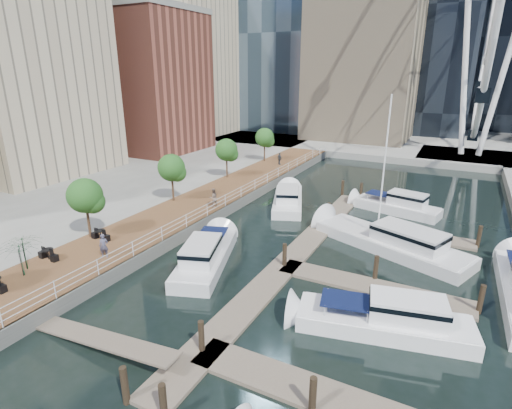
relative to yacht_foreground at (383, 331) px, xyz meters
name	(u,v)px	position (x,y,z in m)	size (l,w,h in m)	color
ground	(179,315)	(-10.50, -3.82, 0.00)	(520.00, 520.00, 0.00)	black
boardwalk	(200,206)	(-19.50, 11.18, 0.50)	(6.00, 60.00, 1.00)	brown
seawall	(226,211)	(-16.50, 11.18, 0.50)	(0.25, 60.00, 1.00)	#595954
land_inland	(25,174)	(-46.50, 11.18, 0.50)	(48.00, 90.00, 1.00)	gray
land_far	(413,119)	(-10.50, 98.18, 0.50)	(200.00, 114.00, 1.00)	gray
pier	(469,158)	(3.50, 48.18, 0.50)	(14.00, 12.00, 1.00)	gray
railing	(225,200)	(-16.60, 11.18, 1.52)	(0.10, 60.00, 1.05)	white
floating_docks	(363,265)	(-2.53, 6.16, 0.49)	(16.00, 34.00, 2.60)	#6D6051
midrise_condos	(99,67)	(-44.06, 23.00, 13.42)	(19.00, 67.00, 28.00)	#BCAD8E
street_trees	(171,168)	(-21.90, 10.18, 4.29)	(2.60, 42.60, 4.60)	#3F2B1C
cafe_tables	(24,268)	(-20.90, -5.82, 1.37)	(2.50, 13.70, 0.74)	black
yacht_foreground	(383,331)	(0.00, 0.00, 0.00)	(2.63, 9.82, 2.15)	white
pedestrian_near	(104,246)	(-18.21, -1.82, 1.83)	(0.61, 0.40, 1.67)	#46465D
pedestrian_mid	(213,198)	(-17.45, 10.46, 1.88)	(0.85, 0.66, 1.75)	#7E6557
pedestrian_far	(280,159)	(-19.18, 29.28, 1.79)	(0.93, 0.39, 1.58)	#343941
moored_yachts	(378,254)	(-2.12, 9.46, 0.00)	(24.59, 33.56, 11.50)	silver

